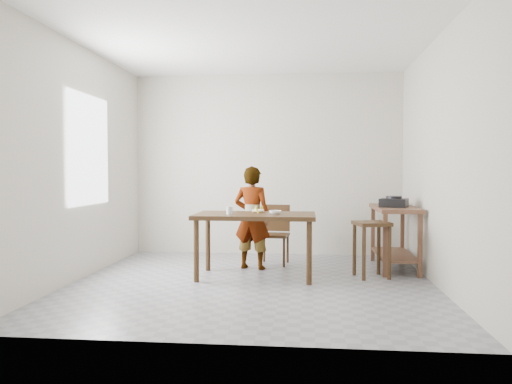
# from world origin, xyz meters

# --- Properties ---
(floor) EXTENTS (4.00, 4.00, 0.04)m
(floor) POSITION_xyz_m (0.00, 0.00, -0.02)
(floor) COLOR gray
(floor) RESTS_ON ground
(ceiling) EXTENTS (4.00, 4.00, 0.04)m
(ceiling) POSITION_xyz_m (0.00, 0.00, 2.72)
(ceiling) COLOR white
(ceiling) RESTS_ON wall_back
(wall_back) EXTENTS (4.00, 0.04, 2.70)m
(wall_back) POSITION_xyz_m (0.00, 2.02, 1.35)
(wall_back) COLOR beige
(wall_back) RESTS_ON ground
(wall_front) EXTENTS (4.00, 0.04, 2.70)m
(wall_front) POSITION_xyz_m (0.00, -2.02, 1.35)
(wall_front) COLOR beige
(wall_front) RESTS_ON ground
(wall_left) EXTENTS (0.04, 4.00, 2.70)m
(wall_left) POSITION_xyz_m (-2.02, 0.00, 1.35)
(wall_left) COLOR beige
(wall_left) RESTS_ON ground
(wall_right) EXTENTS (0.04, 4.00, 2.70)m
(wall_right) POSITION_xyz_m (2.02, 0.00, 1.35)
(wall_right) COLOR beige
(wall_right) RESTS_ON ground
(window_pane) EXTENTS (0.02, 1.10, 1.30)m
(window_pane) POSITION_xyz_m (-1.97, 0.20, 1.50)
(window_pane) COLOR white
(window_pane) RESTS_ON wall_left
(dining_table) EXTENTS (1.40, 0.80, 0.75)m
(dining_table) POSITION_xyz_m (0.00, 0.30, 0.38)
(dining_table) COLOR #362211
(dining_table) RESTS_ON floor
(prep_counter) EXTENTS (0.50, 1.20, 0.80)m
(prep_counter) POSITION_xyz_m (1.72, 1.00, 0.40)
(prep_counter) COLOR brown
(prep_counter) RESTS_ON floor
(child) EXTENTS (0.54, 0.42, 1.31)m
(child) POSITION_xyz_m (-0.09, 0.81, 0.66)
(child) COLOR white
(child) RESTS_ON floor
(dining_chair) EXTENTS (0.42, 0.42, 0.79)m
(dining_chair) POSITION_xyz_m (0.16, 1.14, 0.40)
(dining_chair) COLOR #362211
(dining_chair) RESTS_ON floor
(stool) EXTENTS (0.46, 0.46, 0.66)m
(stool) POSITION_xyz_m (1.36, 0.43, 0.33)
(stool) COLOR #362211
(stool) RESTS_ON floor
(glass_tumbler) EXTENTS (0.09, 0.09, 0.09)m
(glass_tumbler) POSITION_xyz_m (-0.28, 0.17, 0.80)
(glass_tumbler) COLOR silver
(glass_tumbler) RESTS_ON dining_table
(small_bowl) EXTENTS (0.18, 0.18, 0.05)m
(small_bowl) POSITION_xyz_m (0.24, 0.23, 0.77)
(small_bowl) COLOR white
(small_bowl) RESTS_ON dining_table
(banana) EXTENTS (0.19, 0.16, 0.06)m
(banana) POSITION_xyz_m (0.02, 0.44, 0.78)
(banana) COLOR yellow
(banana) RESTS_ON dining_table
(serving_bowl) EXTENTS (0.24, 0.24, 0.05)m
(serving_bowl) POSITION_xyz_m (1.76, 1.33, 0.82)
(serving_bowl) COLOR white
(serving_bowl) RESTS_ON prep_counter
(gas_burner) EXTENTS (0.41, 0.41, 0.11)m
(gas_burner) POSITION_xyz_m (1.69, 0.87, 0.85)
(gas_burner) COLOR black
(gas_burner) RESTS_ON prep_counter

